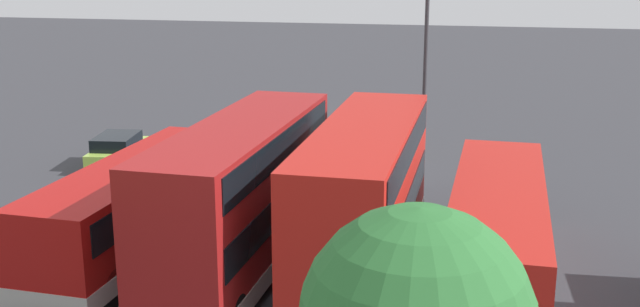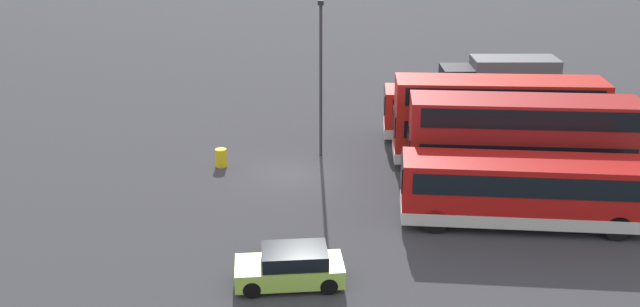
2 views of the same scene
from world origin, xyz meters
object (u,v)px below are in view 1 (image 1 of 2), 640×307
bus_single_deck_near_end (497,232)px  waste_bin_yellow (391,144)px  bus_single_deck_fourth (137,204)px  car_hatchback_silver (118,150)px  bus_double_decker_second (365,196)px  lamp_post_tall (425,69)px  bus_double_decker_third (243,194)px

bus_single_deck_near_end → waste_bin_yellow: (4.63, -14.21, -1.15)m
bus_single_deck_near_end → bus_single_deck_fourth: bearing=-1.1°
car_hatchback_silver → waste_bin_yellow: bearing=-159.2°
bus_double_decker_second → car_hatchback_silver: size_ratio=2.57×
car_hatchback_silver → bus_single_deck_near_end: bearing=149.3°
bus_single_deck_fourth → waste_bin_yellow: bus_single_deck_fourth is taller
bus_double_decker_second → waste_bin_yellow: bus_double_decker_second is taller
bus_double_decker_second → waste_bin_yellow: 14.42m
bus_single_deck_near_end → bus_double_decker_second: (3.80, 0.06, 0.83)m
bus_double_decker_second → lamp_post_tall: bearing=-96.2°
bus_double_decker_third → bus_single_deck_fourth: bus_double_decker_third is taller
car_hatchback_silver → bus_double_decker_third: bearing=131.4°
bus_single_deck_fourth → car_hatchback_silver: bearing=-60.9°
bus_double_decker_third → bus_single_deck_near_end: bearing=-176.0°
waste_bin_yellow → bus_single_deck_near_end: bearing=108.0°
bus_single_deck_fourth → waste_bin_yellow: 15.45m
bus_single_deck_near_end → lamp_post_tall: 10.04m
bus_double_decker_third → car_hatchback_silver: 13.78m
bus_double_decker_third → waste_bin_yellow: bearing=-100.5°
lamp_post_tall → car_hatchback_silver: bearing=-2.8°
waste_bin_yellow → bus_double_decker_third: bearing=79.5°
car_hatchback_silver → waste_bin_yellow: 12.57m
car_hatchback_silver → lamp_post_tall: (-13.57, 0.66, 4.17)m
bus_double_decker_second → car_hatchback_silver: (12.58, -9.80, -1.75)m
bus_double_decker_second → lamp_post_tall: lamp_post_tall is taller
bus_single_deck_fourth → waste_bin_yellow: bearing=-114.7°
bus_single_deck_near_end → lamp_post_tall: lamp_post_tall is taller
bus_double_decker_second → bus_double_decker_third: (3.54, 0.46, -0.00)m
lamp_post_tall → bus_single_deck_near_end: bearing=107.2°
bus_single_deck_near_end → bus_double_decker_third: 7.41m
bus_double_decker_third → waste_bin_yellow: size_ratio=11.26×
bus_single_deck_fourth → car_hatchback_silver: size_ratio=2.53×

